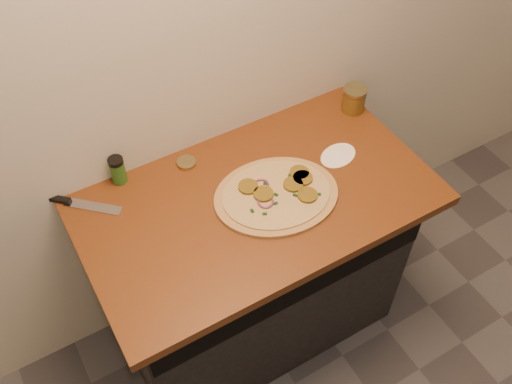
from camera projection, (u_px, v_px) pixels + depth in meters
cabinet at (252, 267)px, 2.30m from camera, size 1.10×0.60×0.86m
countertop at (256, 200)px, 1.94m from camera, size 1.20×0.70×0.04m
pizza at (277, 194)px, 1.92m from camera, size 0.49×0.49×0.03m
chefs_knife at (73, 202)px, 1.91m from camera, size 0.23×0.22×0.02m
mason_jar_lid at (187, 163)px, 2.02m from camera, size 0.08×0.08×0.01m
salsa_jar at (354, 99)px, 2.18m from camera, size 0.09×0.09×0.10m
spice_shaker at (118, 170)px, 1.94m from camera, size 0.05×0.05×0.11m
flour_spill at (338, 155)px, 2.06m from camera, size 0.18×0.18×0.00m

